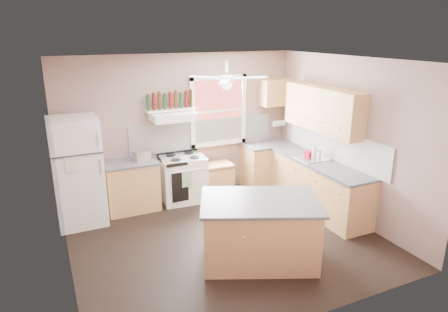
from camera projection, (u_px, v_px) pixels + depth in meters
name	position (u px, v px, depth m)	size (l,w,h in m)	color
floor	(226.00, 239.00, 6.17)	(4.50, 4.50, 0.00)	black
ceiling	(227.00, 60.00, 5.36)	(4.50, 4.50, 0.00)	white
wall_back	(181.00, 127.00, 7.52)	(4.50, 0.05, 2.70)	#83675E
wall_right	(349.00, 139.00, 6.68)	(0.05, 4.00, 2.70)	#83675E
wall_left	(58.00, 180.00, 4.85)	(0.05, 4.00, 2.70)	#83675E
backsplash_back	(204.00, 134.00, 7.72)	(2.90, 0.03, 0.55)	white
backsplash_right	(335.00, 145.00, 6.97)	(0.03, 2.60, 0.55)	white
window_view	(218.00, 111.00, 7.71)	(1.00, 0.02, 1.20)	maroon
window_frame	(218.00, 111.00, 7.68)	(1.16, 0.07, 1.36)	white
refrigerator	(78.00, 172.00, 6.47)	(0.76, 0.74, 1.79)	white
base_cabinet_left	(132.00, 187.00, 7.09)	(0.90, 0.60, 0.86)	#B6864C
counter_left	(130.00, 163.00, 6.95)	(0.92, 0.62, 0.04)	#48484B
toaster	(142.00, 156.00, 6.98)	(0.28, 0.16, 0.18)	silver
stove	(183.00, 179.00, 7.47)	(0.80, 0.64, 0.86)	white
range_hood	(173.00, 116.00, 7.10)	(0.78, 0.50, 0.14)	white
bottle_shelf	(171.00, 110.00, 7.18)	(0.90, 0.26, 0.03)	white
cart	(216.00, 179.00, 7.76)	(0.63, 0.42, 0.63)	#B6864C
base_cabinet_corner	(268.00, 165.00, 8.22)	(1.00, 0.60, 0.86)	#B6864C
base_cabinet_right	(318.00, 187.00, 7.08)	(0.60, 2.20, 0.86)	#B6864C
counter_corner	(269.00, 144.00, 8.08)	(1.02, 0.62, 0.04)	#48484B
counter_right	(320.00, 163.00, 6.95)	(0.62, 2.22, 0.04)	#48484B
sink	(313.00, 159.00, 7.11)	(0.55, 0.45, 0.03)	silver
faucet	(320.00, 154.00, 7.16)	(0.03, 0.03, 0.14)	silver
upper_cabinet_right	(323.00, 109.00, 6.90)	(0.33, 1.80, 0.76)	#B6864C
upper_cabinet_corner	(276.00, 92.00, 7.97)	(0.60, 0.33, 0.52)	#B6864C
paper_towel	(279.00, 123.00, 8.24)	(0.12, 0.12, 0.26)	white
island	(260.00, 232.00, 5.50)	(1.51, 0.96, 0.86)	#B6864C
island_top	(260.00, 202.00, 5.37)	(1.60, 1.04, 0.04)	#48484B
ceiling_fan_hub	(227.00, 79.00, 5.43)	(0.20, 0.20, 0.08)	white
soap_bottle	(314.00, 151.00, 7.13)	(0.10, 0.10, 0.26)	silver
red_caddy	(309.00, 153.00, 7.25)	(0.18, 0.12, 0.10)	#AA0E22
wine_bottles	(171.00, 101.00, 7.13)	(0.86, 0.06, 0.31)	#143819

